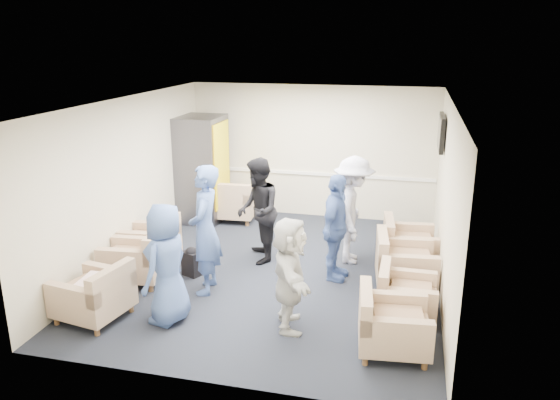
% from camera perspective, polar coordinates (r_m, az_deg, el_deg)
% --- Properties ---
extents(floor, '(6.00, 6.00, 0.00)m').
position_cam_1_polar(floor, '(8.80, -0.36, -7.52)').
color(floor, black).
rests_on(floor, ground).
extents(ceiling, '(6.00, 6.00, 0.00)m').
position_cam_1_polar(ceiling, '(8.07, -0.40, 10.24)').
color(ceiling, silver).
rests_on(ceiling, back_wall).
extents(back_wall, '(5.00, 0.02, 2.70)m').
position_cam_1_polar(back_wall, '(11.18, 3.37, 5.04)').
color(back_wall, beige).
rests_on(back_wall, floor).
extents(front_wall, '(5.00, 0.02, 2.70)m').
position_cam_1_polar(front_wall, '(5.64, -7.87, -7.12)').
color(front_wall, beige).
rests_on(front_wall, floor).
extents(left_wall, '(0.02, 6.00, 2.70)m').
position_cam_1_polar(left_wall, '(9.24, -15.60, 1.94)').
color(left_wall, beige).
rests_on(left_wall, floor).
extents(right_wall, '(0.02, 6.00, 2.70)m').
position_cam_1_polar(right_wall, '(8.12, 17.00, -0.20)').
color(right_wall, beige).
rests_on(right_wall, floor).
extents(chair_rail, '(4.98, 0.04, 0.06)m').
position_cam_1_polar(chair_rail, '(11.27, 3.32, 2.78)').
color(chair_rail, white).
rests_on(chair_rail, back_wall).
extents(tv, '(0.10, 1.00, 0.58)m').
position_cam_1_polar(tv, '(9.72, 16.49, 6.78)').
color(tv, black).
rests_on(tv, right_wall).
extents(armchair_left_near, '(0.96, 0.96, 0.66)m').
position_cam_1_polar(armchair_left_near, '(7.68, -18.66, -9.51)').
color(armchair_left_near, tan).
rests_on(armchair_left_near, floor).
extents(armchair_left_mid, '(0.96, 0.96, 0.70)m').
position_cam_1_polar(armchair_left_mid, '(8.66, -14.45, -5.97)').
color(armchair_left_mid, tan).
rests_on(armchair_left_mid, floor).
extents(armchair_left_far, '(0.93, 0.93, 0.69)m').
position_cam_1_polar(armchair_left_far, '(9.14, -13.23, -4.70)').
color(armchair_left_far, tan).
rests_on(armchair_left_far, floor).
extents(armchair_right_near, '(0.91, 0.91, 0.66)m').
position_cam_1_polar(armchair_right_near, '(6.74, 11.33, -12.79)').
color(armchair_right_near, tan).
rests_on(armchair_right_near, floor).
extents(armchair_right_midnear, '(0.75, 0.75, 0.60)m').
position_cam_1_polar(armchair_right_midnear, '(7.54, 12.77, -9.77)').
color(armchair_right_midnear, tan).
rests_on(armchair_right_midnear, floor).
extents(armchair_right_midfar, '(0.95, 0.95, 0.69)m').
position_cam_1_polar(armchair_right_midfar, '(8.41, 12.60, -6.57)').
color(armchair_right_midfar, tan).
rests_on(armchair_right_midfar, floor).
extents(armchair_right_far, '(0.91, 0.91, 0.67)m').
position_cam_1_polar(armchair_right_far, '(9.16, 13.02, -4.69)').
color(armchair_right_far, tan).
rests_on(armchair_right_far, floor).
extents(armchair_corner, '(0.95, 0.95, 0.72)m').
position_cam_1_polar(armchair_corner, '(11.12, -4.92, -0.35)').
color(armchair_corner, tan).
rests_on(armchair_corner, floor).
extents(vending_machine, '(0.86, 1.00, 2.12)m').
position_cam_1_polar(vending_machine, '(11.08, -8.13, 3.24)').
color(vending_machine, '#4E4D54').
rests_on(vending_machine, floor).
extents(backpack, '(0.33, 0.28, 0.47)m').
position_cam_1_polar(backpack, '(8.70, -9.22, -6.28)').
color(backpack, black).
rests_on(backpack, floor).
extents(pillow, '(0.38, 0.49, 0.14)m').
position_cam_1_polar(pillow, '(7.62, -18.79, -8.28)').
color(pillow, white).
rests_on(pillow, armchair_left_near).
extents(person_front_left, '(0.64, 0.86, 1.61)m').
position_cam_1_polar(person_front_left, '(7.21, -11.78, -6.57)').
color(person_front_left, '#435FA0').
rests_on(person_front_left, floor).
extents(person_mid_left, '(0.55, 0.75, 1.90)m').
position_cam_1_polar(person_mid_left, '(7.91, -7.85, -3.11)').
color(person_mid_left, '#435FA0').
rests_on(person_mid_left, floor).
extents(person_back_left, '(0.91, 1.02, 1.75)m').
position_cam_1_polar(person_back_left, '(8.94, -2.32, -1.12)').
color(person_back_left, black).
rests_on(person_back_left, floor).
extents(person_back_right, '(0.74, 1.19, 1.78)m').
position_cam_1_polar(person_back_right, '(8.98, 7.64, -1.07)').
color(person_back_right, white).
rests_on(person_back_right, floor).
extents(person_mid_right, '(0.53, 1.02, 1.66)m').
position_cam_1_polar(person_mid_right, '(8.32, 5.82, -2.90)').
color(person_mid_right, '#435FA0').
rests_on(person_mid_right, floor).
extents(person_front_right, '(0.79, 1.45, 1.49)m').
position_cam_1_polar(person_front_right, '(6.93, 1.02, -7.71)').
color(person_front_right, silver).
rests_on(person_front_right, floor).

